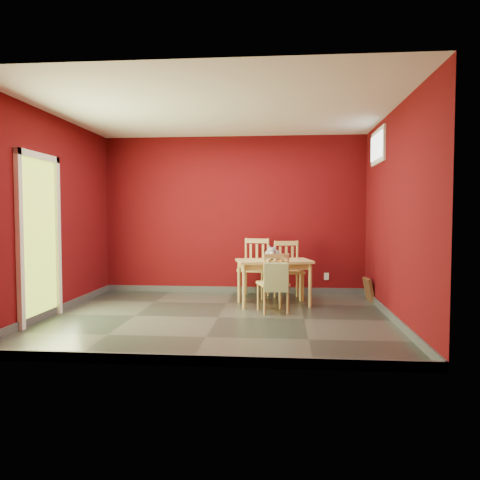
# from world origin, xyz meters

# --- Properties ---
(ground) EXTENTS (4.50, 4.50, 0.00)m
(ground) POSITION_xyz_m (0.00, 0.00, 0.00)
(ground) COLOR #2D342D
(ground) RESTS_ON ground
(room_shell) EXTENTS (4.50, 4.50, 4.50)m
(room_shell) POSITION_xyz_m (0.00, 0.00, 0.05)
(room_shell) COLOR #52080C
(room_shell) RESTS_ON ground
(doorway) EXTENTS (0.06, 1.01, 2.13)m
(doorway) POSITION_xyz_m (-2.23, -0.40, 1.12)
(doorway) COLOR #B7D838
(doorway) RESTS_ON ground
(window) EXTENTS (0.05, 0.90, 0.50)m
(window) POSITION_xyz_m (2.23, 1.00, 2.35)
(window) COLOR white
(window) RESTS_ON room_shell
(outlet_plate) EXTENTS (0.08, 0.02, 0.12)m
(outlet_plate) POSITION_xyz_m (1.60, 1.99, 0.30)
(outlet_plate) COLOR silver
(outlet_plate) RESTS_ON room_shell
(dining_table) EXTENTS (1.20, 0.86, 0.68)m
(dining_table) POSITION_xyz_m (0.72, 0.93, 0.59)
(dining_table) COLOR tan
(dining_table) RESTS_ON ground
(table_runner) EXTENTS (0.40, 0.65, 0.30)m
(table_runner) POSITION_xyz_m (0.72, 0.83, 0.63)
(table_runner) COLOR #AD742C
(table_runner) RESTS_ON dining_table
(chair_far_left) EXTENTS (0.53, 0.53, 0.96)m
(chair_far_left) POSITION_xyz_m (0.39, 1.60, 0.49)
(chair_far_left) COLOR tan
(chair_far_left) RESTS_ON ground
(chair_far_right) EXTENTS (0.52, 0.52, 0.93)m
(chair_far_right) POSITION_xyz_m (0.94, 1.48, 0.47)
(chair_far_right) COLOR tan
(chair_far_right) RESTS_ON ground
(chair_near) EXTENTS (0.49, 0.49, 0.83)m
(chair_near) POSITION_xyz_m (0.72, 0.39, 0.42)
(chair_near) COLOR tan
(chair_near) RESTS_ON ground
(tote_bag) EXTENTS (0.32, 0.19, 0.45)m
(tote_bag) POSITION_xyz_m (0.76, 0.19, 0.52)
(tote_bag) COLOR #9AB272
(tote_bag) RESTS_ON chair_near
(cat) EXTENTS (0.38, 0.52, 0.23)m
(cat) POSITION_xyz_m (0.69, 0.95, 0.80)
(cat) COLOR slate
(cat) RESTS_ON table_runner
(picture_frame) EXTENTS (0.15, 0.38, 0.37)m
(picture_frame) POSITION_xyz_m (2.19, 1.32, 0.18)
(picture_frame) COLOR brown
(picture_frame) RESTS_ON ground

